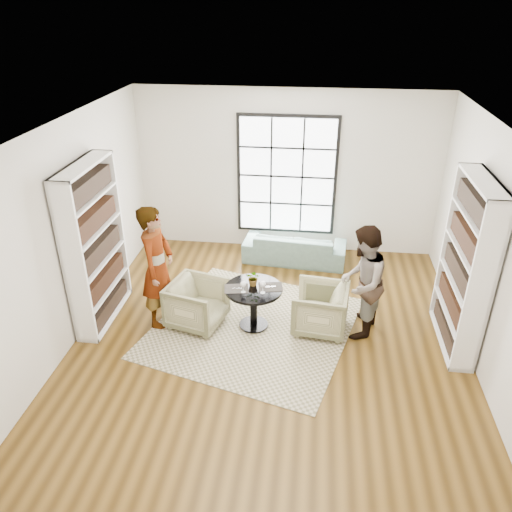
# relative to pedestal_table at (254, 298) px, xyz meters

# --- Properties ---
(ground) EXTENTS (6.00, 6.00, 0.00)m
(ground) POSITION_rel_pedestal_table_xyz_m (0.27, -0.29, -0.49)
(ground) COLOR brown
(room_shell) EXTENTS (6.00, 6.01, 6.00)m
(room_shell) POSITION_rel_pedestal_table_xyz_m (0.27, 0.25, 0.77)
(room_shell) COLOR silver
(room_shell) RESTS_ON ground
(rug) EXTENTS (3.37, 3.37, 0.01)m
(rug) POSITION_rel_pedestal_table_xyz_m (-0.01, -0.03, -0.48)
(rug) COLOR tan
(rug) RESTS_ON ground
(pedestal_table) EXTENTS (0.83, 0.83, 0.67)m
(pedestal_table) POSITION_rel_pedestal_table_xyz_m (0.00, 0.00, 0.00)
(pedestal_table) COLOR black
(pedestal_table) RESTS_ON ground
(sofa) EXTENTS (1.91, 0.88, 0.54)m
(sofa) POSITION_rel_pedestal_table_xyz_m (0.48, 2.16, -0.22)
(sofa) COLOR slate
(sofa) RESTS_ON ground
(armchair_left) EXTENTS (0.94, 0.92, 0.70)m
(armchair_left) POSITION_rel_pedestal_table_xyz_m (-0.83, -0.04, -0.14)
(armchair_left) COLOR tan
(armchair_left) RESTS_ON ground
(armchair_right) EXTENTS (0.85, 0.83, 0.70)m
(armchair_right) POSITION_rel_pedestal_table_xyz_m (0.96, 0.05, -0.14)
(armchair_right) COLOR tan
(armchair_right) RESTS_ON ground
(person_left) EXTENTS (0.50, 0.72, 1.86)m
(person_left) POSITION_rel_pedestal_table_xyz_m (-1.38, -0.04, 0.44)
(person_left) COLOR gray
(person_left) RESTS_ON ground
(person_right) EXTENTS (0.84, 0.96, 1.67)m
(person_right) POSITION_rel_pedestal_table_xyz_m (1.51, 0.05, 0.35)
(person_right) COLOR gray
(person_right) RESTS_ON ground
(placemat_left) EXTENTS (0.38, 0.31, 0.01)m
(placemat_left) POSITION_rel_pedestal_table_xyz_m (-0.24, -0.06, 0.18)
(placemat_left) COLOR #282522
(placemat_left) RESTS_ON pedestal_table
(placemat_right) EXTENTS (0.38, 0.31, 0.01)m
(placemat_right) POSITION_rel_pedestal_table_xyz_m (0.24, 0.04, 0.18)
(placemat_right) COLOR #282522
(placemat_right) RESTS_ON pedestal_table
(cutlery_left) EXTENTS (0.18, 0.24, 0.01)m
(cutlery_left) POSITION_rel_pedestal_table_xyz_m (-0.24, -0.06, 0.19)
(cutlery_left) COLOR silver
(cutlery_left) RESTS_ON placemat_left
(cutlery_right) EXTENTS (0.18, 0.24, 0.01)m
(cutlery_right) POSITION_rel_pedestal_table_xyz_m (0.24, 0.04, 0.19)
(cutlery_right) COLOR silver
(cutlery_right) RESTS_ON placemat_right
(wine_glass_left) EXTENTS (0.08, 0.08, 0.18)m
(wine_glass_left) POSITION_rel_pedestal_table_xyz_m (-0.13, -0.14, 0.31)
(wine_glass_left) COLOR silver
(wine_glass_left) RESTS_ON pedestal_table
(wine_glass_right) EXTENTS (0.09, 0.09, 0.19)m
(wine_glass_right) POSITION_rel_pedestal_table_xyz_m (0.15, -0.12, 0.32)
(wine_glass_right) COLOR silver
(wine_glass_right) RESTS_ON pedestal_table
(flower_centerpiece) EXTENTS (0.24, 0.22, 0.23)m
(flower_centerpiece) POSITION_rel_pedestal_table_xyz_m (-0.01, 0.07, 0.30)
(flower_centerpiece) COLOR gray
(flower_centerpiece) RESTS_ON pedestal_table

